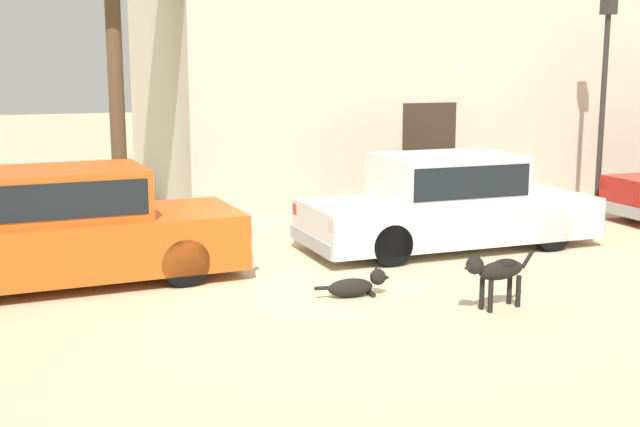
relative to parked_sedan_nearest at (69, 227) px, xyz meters
The scene contains 6 objects.
ground_plane 3.14m from the parked_sedan_nearest, 26.41° to the right, with size 80.00×80.00×0.00m, color #CCB78E.
parked_sedan_nearest is the anchor object (origin of this frame).
parked_sedan_second 5.59m from the parked_sedan_nearest, ahead, with size 4.67×1.84×1.44m.
stray_dog_spotted 5.38m from the parked_sedan_nearest, 34.46° to the right, with size 1.07×0.31×0.70m.
stray_dog_tan 3.79m from the parked_sedan_nearest, 31.80° to the right, with size 0.98×0.27×0.36m.
street_lamp 9.84m from the parked_sedan_nearest, ahead, with size 0.22×0.22×3.95m.
Camera 1 is at (-3.55, -9.31, 2.78)m, focal length 45.60 mm.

